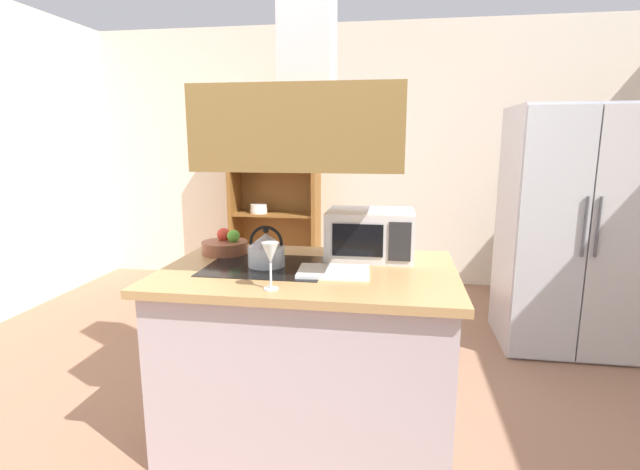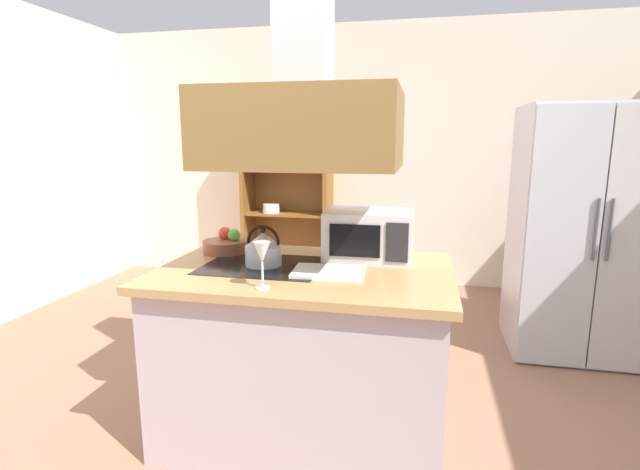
% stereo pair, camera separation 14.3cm
% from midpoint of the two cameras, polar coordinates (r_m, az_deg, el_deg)
% --- Properties ---
extents(ground_plane, '(7.80, 7.80, 0.00)m').
position_cam_midpoint_polar(ground_plane, '(2.71, -1.77, -23.17)').
color(ground_plane, '#936850').
extents(wall_back, '(6.00, 0.12, 2.70)m').
position_cam_midpoint_polar(wall_back, '(5.21, 4.47, 9.28)').
color(wall_back, silver).
rests_on(wall_back, ground).
extents(kitchen_island, '(1.45, 0.97, 0.90)m').
position_cam_midpoint_polar(kitchen_island, '(2.55, -2.94, -13.69)').
color(kitchen_island, '#B9ABB0').
rests_on(kitchen_island, ground).
extents(range_hood, '(0.90, 0.70, 1.30)m').
position_cam_midpoint_polar(range_hood, '(2.32, -3.26, 15.53)').
color(range_hood, olive).
extents(refrigerator, '(0.90, 0.77, 1.77)m').
position_cam_midpoint_polar(refrigerator, '(3.92, 26.64, 0.59)').
color(refrigerator, '#B4B6C5').
rests_on(refrigerator, ground).
extents(dish_cabinet, '(0.93, 0.40, 1.87)m').
position_cam_midpoint_polar(dish_cabinet, '(5.20, -6.07, 3.50)').
color(dish_cabinet, brown).
rests_on(dish_cabinet, ground).
extents(kettle, '(0.19, 0.19, 0.21)m').
position_cam_midpoint_polar(kettle, '(2.43, -8.10, -1.73)').
color(kettle, '#AEBBC7').
rests_on(kettle, kitchen_island).
extents(cutting_board, '(0.35, 0.26, 0.02)m').
position_cam_midpoint_polar(cutting_board, '(2.30, -0.15, -4.40)').
color(cutting_board, white).
rests_on(cutting_board, kitchen_island).
extents(microwave, '(0.46, 0.35, 0.26)m').
position_cam_midpoint_polar(microwave, '(2.58, 4.46, 0.09)').
color(microwave, silver).
rests_on(microwave, kitchen_island).
extents(wine_glass_on_counter, '(0.08, 0.08, 0.21)m').
position_cam_midpoint_polar(wine_glass_on_counter, '(2.04, -7.93, -2.37)').
color(wine_glass_on_counter, silver).
rests_on(wine_glass_on_counter, kitchen_island).
extents(fruit_bowl, '(0.25, 0.25, 0.14)m').
position_cam_midpoint_polar(fruit_bowl, '(2.76, -12.67, -1.25)').
color(fruit_bowl, brown).
rests_on(fruit_bowl, kitchen_island).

